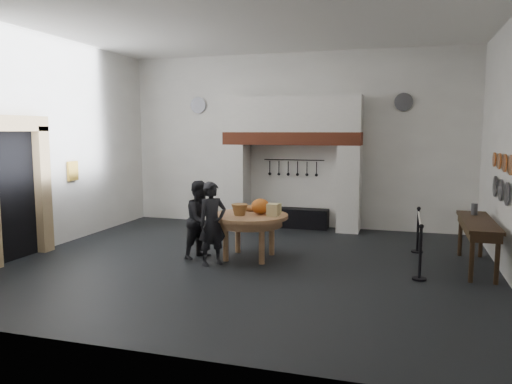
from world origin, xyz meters
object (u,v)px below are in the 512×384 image
(side_table, at_px, (478,222))
(barrier_post_near, at_px, (420,254))
(visitor_far, at_px, (201,220))
(work_table, at_px, (249,216))
(visitor_near, at_px, (212,224))
(barrier_post_far, at_px, (418,231))
(iron_range, at_px, (292,218))

(side_table, relative_size, barrier_post_near, 2.44)
(visitor_far, bearing_deg, work_table, -52.03)
(visitor_near, bearing_deg, barrier_post_far, -20.18)
(work_table, distance_m, visitor_far, 0.95)
(visitor_near, bearing_deg, side_table, -36.26)
(visitor_far, bearing_deg, iron_range, 5.60)
(iron_range, xyz_separation_m, side_table, (4.10, -2.86, 0.62))
(iron_range, relative_size, barrier_post_near, 2.11)
(iron_range, xyz_separation_m, work_table, (-0.11, -3.33, 0.59))
(work_table, height_order, visitor_far, visitor_far)
(iron_range, distance_m, barrier_post_near, 4.97)
(work_table, height_order, barrier_post_far, barrier_post_far)
(work_table, height_order, visitor_near, visitor_near)
(side_table, bearing_deg, visitor_far, -171.83)
(iron_range, xyz_separation_m, visitor_far, (-1.02, -3.60, 0.52))
(barrier_post_near, distance_m, barrier_post_far, 2.00)
(side_table, bearing_deg, barrier_post_near, -134.48)
(visitor_near, relative_size, barrier_post_far, 1.75)
(visitor_near, bearing_deg, iron_range, 31.39)
(visitor_near, xyz_separation_m, barrier_post_far, (3.71, 2.11, -0.34))
(barrier_post_near, xyz_separation_m, barrier_post_far, (0.00, 2.00, 0.00))
(visitor_near, xyz_separation_m, visitor_far, (-0.40, 0.40, -0.01))
(visitor_near, xyz_separation_m, barrier_post_near, (3.71, 0.11, -0.34))
(visitor_near, bearing_deg, work_table, 2.92)
(side_table, bearing_deg, barrier_post_far, 135.94)
(visitor_far, xyz_separation_m, side_table, (5.12, 0.73, 0.10))
(visitor_far, xyz_separation_m, barrier_post_near, (4.11, -0.29, -0.32))
(visitor_near, bearing_deg, visitor_far, 85.23)
(work_table, relative_size, barrier_post_near, 1.70)
(barrier_post_near, height_order, barrier_post_far, same)
(visitor_far, distance_m, side_table, 5.17)
(work_table, relative_size, visitor_near, 0.98)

